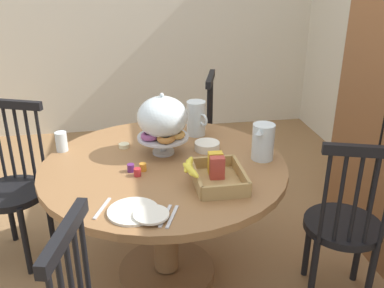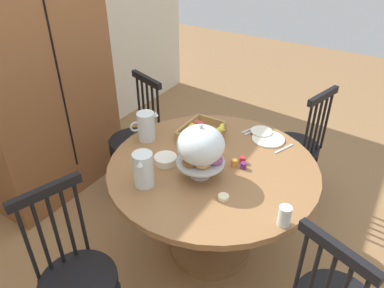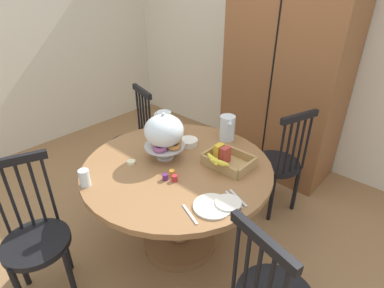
{
  "view_description": "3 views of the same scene",
  "coord_description": "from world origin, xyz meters",
  "px_view_note": "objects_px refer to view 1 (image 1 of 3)",
  "views": [
    {
      "loc": [
        2.04,
        -0.21,
        1.73
      ],
      "look_at": [
        0.03,
        0.12,
        0.84
      ],
      "focal_mm": 40.17,
      "sensor_mm": 36.0,
      "label": 1
    },
    {
      "loc": [
        -1.59,
        -0.89,
        2.06
      ],
      "look_at": [
        0.03,
        0.12,
        0.84
      ],
      "focal_mm": 34.56,
      "sensor_mm": 36.0,
      "label": 2
    },
    {
      "loc": [
        1.28,
        -1.26,
        1.88
      ],
      "look_at": [
        0.03,
        0.12,
        0.84
      ],
      "focal_mm": 28.76,
      "sensor_mm": 36.0,
      "label": 3
    }
  ],
  "objects_px": {
    "china_plate_small": "(151,215)",
    "cereal_bowl": "(207,146)",
    "pastry_stand_with_dome": "(163,120)",
    "butter_dish": "(124,146)",
    "dining_table": "(165,196)",
    "orange_juice_pitcher": "(263,143)",
    "windsor_chair_near_window": "(191,143)",
    "milk_pitcher": "(196,120)",
    "windsor_chair_by_cabinet": "(14,191)",
    "windsor_chair_far_side": "(343,228)",
    "drinking_glass": "(61,142)",
    "cereal_basket": "(214,174)",
    "china_plate_large": "(133,211)"
  },
  "relations": [
    {
      "from": "china_plate_small",
      "to": "cereal_bowl",
      "type": "relative_size",
      "value": 1.07
    },
    {
      "from": "china_plate_small",
      "to": "cereal_bowl",
      "type": "height_order",
      "value": "cereal_bowl"
    },
    {
      "from": "pastry_stand_with_dome",
      "to": "butter_dish",
      "type": "xyz_separation_m",
      "value": [
        -0.11,
        -0.21,
        -0.19
      ]
    },
    {
      "from": "dining_table",
      "to": "orange_juice_pitcher",
      "type": "relative_size",
      "value": 6.58
    },
    {
      "from": "windsor_chair_near_window",
      "to": "milk_pitcher",
      "type": "distance_m",
      "value": 0.65
    },
    {
      "from": "windsor_chair_by_cabinet",
      "to": "windsor_chair_far_side",
      "type": "height_order",
      "value": "same"
    },
    {
      "from": "windsor_chair_by_cabinet",
      "to": "butter_dish",
      "type": "xyz_separation_m",
      "value": [
        0.12,
        0.67,
        0.3
      ]
    },
    {
      "from": "milk_pitcher",
      "to": "butter_dish",
      "type": "relative_size",
      "value": 3.47
    },
    {
      "from": "cereal_bowl",
      "to": "windsor_chair_far_side",
      "type": "bearing_deg",
      "value": 54.17
    },
    {
      "from": "drinking_glass",
      "to": "cereal_bowl",
      "type": "bearing_deg",
      "value": 81.46
    },
    {
      "from": "dining_table",
      "to": "windsor_chair_by_cabinet",
      "type": "relative_size",
      "value": 1.32
    },
    {
      "from": "orange_juice_pitcher",
      "to": "drinking_glass",
      "type": "relative_size",
      "value": 1.77
    },
    {
      "from": "windsor_chair_far_side",
      "to": "cereal_basket",
      "type": "bearing_deg",
      "value": -96.67
    },
    {
      "from": "windsor_chair_by_cabinet",
      "to": "dining_table",
      "type": "bearing_deg",
      "value": 67.3
    },
    {
      "from": "milk_pitcher",
      "to": "drinking_glass",
      "type": "relative_size",
      "value": 1.89
    },
    {
      "from": "windsor_chair_near_window",
      "to": "windsor_chair_far_side",
      "type": "height_order",
      "value": "same"
    },
    {
      "from": "china_plate_large",
      "to": "cereal_bowl",
      "type": "bearing_deg",
      "value": 143.29
    },
    {
      "from": "orange_juice_pitcher",
      "to": "china_plate_large",
      "type": "xyz_separation_m",
      "value": [
        0.42,
        -0.7,
        -0.08
      ]
    },
    {
      "from": "windsor_chair_near_window",
      "to": "china_plate_small",
      "type": "height_order",
      "value": "windsor_chair_near_window"
    },
    {
      "from": "windsor_chair_far_side",
      "to": "china_plate_small",
      "type": "height_order",
      "value": "windsor_chair_far_side"
    },
    {
      "from": "pastry_stand_with_dome",
      "to": "milk_pitcher",
      "type": "xyz_separation_m",
      "value": [
        -0.24,
        0.22,
        -0.1
      ]
    },
    {
      "from": "china_plate_large",
      "to": "drinking_glass",
      "type": "distance_m",
      "value": 0.79
    },
    {
      "from": "orange_juice_pitcher",
      "to": "milk_pitcher",
      "type": "distance_m",
      "value": 0.49
    },
    {
      "from": "dining_table",
      "to": "cereal_bowl",
      "type": "xyz_separation_m",
      "value": [
        -0.13,
        0.26,
        0.22
      ]
    },
    {
      "from": "dining_table",
      "to": "orange_juice_pitcher",
      "type": "height_order",
      "value": "orange_juice_pitcher"
    },
    {
      "from": "windsor_chair_by_cabinet",
      "to": "cereal_bowl",
      "type": "height_order",
      "value": "windsor_chair_by_cabinet"
    },
    {
      "from": "orange_juice_pitcher",
      "to": "china_plate_small",
      "type": "relative_size",
      "value": 1.3
    },
    {
      "from": "milk_pitcher",
      "to": "china_plate_small",
      "type": "distance_m",
      "value": 0.94
    },
    {
      "from": "milk_pitcher",
      "to": "cereal_basket",
      "type": "height_order",
      "value": "milk_pitcher"
    },
    {
      "from": "windsor_chair_by_cabinet",
      "to": "china_plate_large",
      "type": "relative_size",
      "value": 4.43
    },
    {
      "from": "china_plate_small",
      "to": "cereal_basket",
      "type": "bearing_deg",
      "value": 128.98
    },
    {
      "from": "china_plate_small",
      "to": "windsor_chair_far_side",
      "type": "bearing_deg",
      "value": 100.44
    },
    {
      "from": "windsor_chair_far_side",
      "to": "drinking_glass",
      "type": "distance_m",
      "value": 1.58
    },
    {
      "from": "windsor_chair_by_cabinet",
      "to": "milk_pitcher",
      "type": "height_order",
      "value": "windsor_chair_by_cabinet"
    },
    {
      "from": "cereal_basket",
      "to": "cereal_bowl",
      "type": "bearing_deg",
      "value": 173.91
    },
    {
      "from": "windsor_chair_far_side",
      "to": "dining_table",
      "type": "bearing_deg",
      "value": -109.88
    },
    {
      "from": "windsor_chair_near_window",
      "to": "windsor_chair_far_side",
      "type": "distance_m",
      "value": 1.35
    },
    {
      "from": "windsor_chair_by_cabinet",
      "to": "orange_juice_pitcher",
      "type": "height_order",
      "value": "windsor_chair_by_cabinet"
    },
    {
      "from": "china_plate_large",
      "to": "windsor_chair_near_window",
      "type": "bearing_deg",
      "value": 160.69
    },
    {
      "from": "windsor_chair_by_cabinet",
      "to": "cereal_basket",
      "type": "height_order",
      "value": "windsor_chair_by_cabinet"
    },
    {
      "from": "milk_pitcher",
      "to": "china_plate_large",
      "type": "relative_size",
      "value": 0.95
    },
    {
      "from": "dining_table",
      "to": "windsor_chair_near_window",
      "type": "relative_size",
      "value": 1.32
    },
    {
      "from": "windsor_chair_by_cabinet",
      "to": "cereal_basket",
      "type": "bearing_deg",
      "value": 60.86
    },
    {
      "from": "milk_pitcher",
      "to": "china_plate_large",
      "type": "distance_m",
      "value": 0.92
    },
    {
      "from": "milk_pitcher",
      "to": "cereal_basket",
      "type": "bearing_deg",
      "value": -1.78
    },
    {
      "from": "orange_juice_pitcher",
      "to": "china_plate_large",
      "type": "distance_m",
      "value": 0.82
    },
    {
      "from": "windsor_chair_near_window",
      "to": "pastry_stand_with_dome",
      "type": "height_order",
      "value": "pastry_stand_with_dome"
    },
    {
      "from": "pastry_stand_with_dome",
      "to": "china_plate_small",
      "type": "height_order",
      "value": "pastry_stand_with_dome"
    },
    {
      "from": "dining_table",
      "to": "china_plate_small",
      "type": "relative_size",
      "value": 8.57
    },
    {
      "from": "windsor_chair_near_window",
      "to": "orange_juice_pitcher",
      "type": "relative_size",
      "value": 4.99
    }
  ]
}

